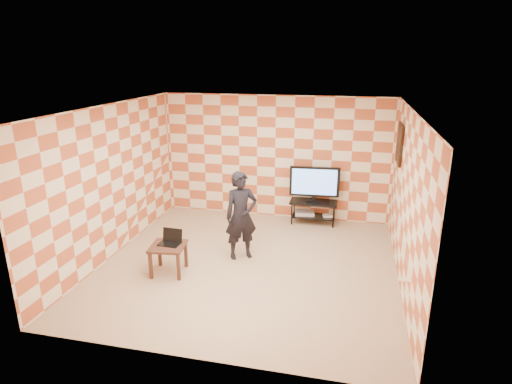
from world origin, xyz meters
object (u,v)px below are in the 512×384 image
at_px(side_table, 168,250).
at_px(tv, 314,182).
at_px(person, 241,216).
at_px(tv_stand, 313,207).

bearing_deg(side_table, tv, 52.30).
bearing_deg(person, side_table, -171.43).
distance_m(tv, person, 2.22).
xyz_separation_m(tv_stand, tv, (-0.00, -0.00, 0.56)).
height_order(side_table, person, person).
bearing_deg(tv, tv_stand, 86.02).
distance_m(tv_stand, person, 2.26).
bearing_deg(person, tv, 29.80).
relative_size(tv, person, 0.66).
bearing_deg(tv_stand, person, -119.72).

